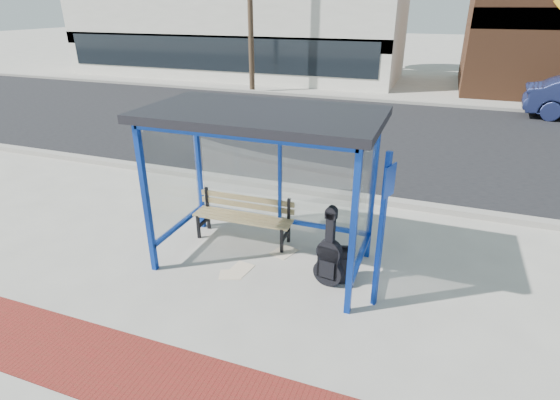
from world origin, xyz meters
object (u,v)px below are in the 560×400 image
at_px(backpack, 331,269).
at_px(suitcase, 341,265).
at_px(guitar_bag, 329,259).
at_px(bench, 244,215).

bearing_deg(backpack, suitcase, -25.35).
bearing_deg(suitcase, guitar_bag, -150.90).
bearing_deg(backpack, guitar_bag, -117.05).
bearing_deg(guitar_bag, suitcase, 52.94).
bearing_deg(guitar_bag, backpack, 94.27).
bearing_deg(bench, backpack, -22.76).
relative_size(suitcase, backpack, 1.66).
xyz_separation_m(guitar_bag, backpack, (0.01, 0.16, -0.26)).
xyz_separation_m(bench, guitar_bag, (1.70, -0.83, -0.03)).
bearing_deg(suitcase, bench, 143.82).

